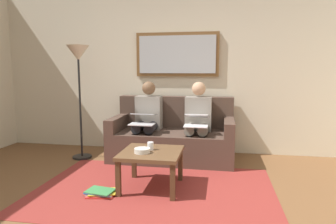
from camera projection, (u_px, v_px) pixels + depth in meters
name	position (u px, v px, depth m)	size (l,w,h in m)	color
wall_rear	(178.00, 71.00, 4.84)	(6.00, 0.12, 2.60)	beige
area_rug	(154.00, 190.00, 3.31)	(2.60, 1.80, 0.01)	maroon
couch	(173.00, 137.00, 4.50)	(1.78, 0.90, 0.90)	#4C382D
framed_mirror	(177.00, 54.00, 4.71)	(1.31, 0.05, 0.68)	brown
coffee_table	(151.00, 156.00, 3.32)	(0.65, 0.65, 0.42)	brown
cup	(150.00, 146.00, 3.36)	(0.07, 0.07, 0.09)	silver
bowl	(142.00, 151.00, 3.24)	(0.17, 0.17, 0.05)	beige
person_left	(198.00, 119.00, 4.33)	(0.38, 0.58, 1.14)	gray
laptop_white	(196.00, 120.00, 4.10)	(0.32, 0.37, 0.16)	white
person_right	(147.00, 118.00, 4.46)	(0.38, 0.58, 1.14)	gray
laptop_silver	(143.00, 119.00, 4.22)	(0.34, 0.36, 0.15)	silver
magazine_stack	(101.00, 192.00, 3.17)	(0.33, 0.29, 0.05)	red
standing_lamp	(79.00, 66.00, 4.33)	(0.32, 0.32, 1.66)	black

